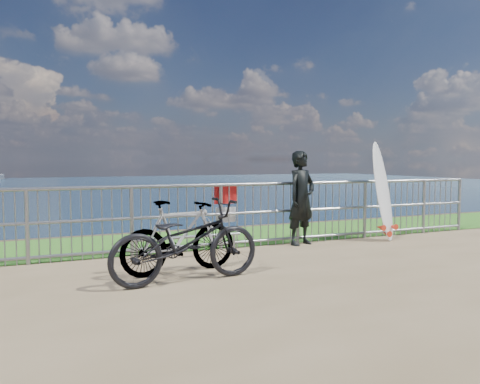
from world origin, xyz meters
name	(u,v)px	position (x,y,z in m)	size (l,w,h in m)	color
grass_strip	(225,237)	(0.00, 2.70, 0.01)	(120.00, 120.00, 0.00)	#2B6B1D
railing	(248,214)	(0.01, 1.60, 0.58)	(10.06, 0.10, 1.13)	gray
surfer	(302,198)	(0.99, 1.45, 0.84)	(0.61, 0.40, 1.68)	black
surfboard	(383,195)	(2.64, 1.25, 0.87)	(0.62, 0.59, 1.88)	silver
bicycle_near	(186,241)	(-1.65, -0.23, 0.51)	(0.68, 1.96, 1.03)	black
bicycle_far	(180,237)	(-1.60, 0.25, 0.50)	(0.47, 1.65, 0.99)	black
bike_rack	(187,239)	(-1.25, 1.07, 0.30)	(1.75, 0.05, 0.37)	gray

